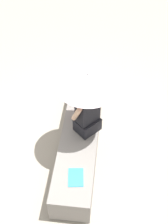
# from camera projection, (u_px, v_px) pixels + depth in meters

# --- Properties ---
(ground_plane) EXTENTS (14.00, 14.00, 0.00)m
(ground_plane) POSITION_uv_depth(u_px,v_px,m) (81.00, 144.00, 4.96)
(ground_plane) COLOR #9E9384
(stone_bench) EXTENTS (2.63, 0.55, 0.44)m
(stone_bench) POSITION_uv_depth(u_px,v_px,m) (81.00, 135.00, 4.80)
(stone_bench) COLOR gray
(stone_bench) RESTS_ON ground
(person_seated) EXTENTS (0.48, 0.47, 0.90)m
(person_seated) POSITION_uv_depth(u_px,v_px,m) (88.00, 112.00, 4.32)
(person_seated) COLOR black
(person_seated) RESTS_ON stone_bench
(parasol) EXTENTS (0.85, 0.85, 1.09)m
(parasol) POSITION_uv_depth(u_px,v_px,m) (88.00, 80.00, 3.91)
(parasol) COLOR #B7B7BC
(parasol) RESTS_ON stone_bench
(handbag_black) EXTENTS (0.22, 0.17, 0.33)m
(handbag_black) POSITION_uv_depth(u_px,v_px,m) (89.00, 101.00, 4.78)
(handbag_black) COLOR #B2333D
(handbag_black) RESTS_ON stone_bench
(tote_bag_canvas) EXTENTS (0.30, 0.22, 0.29)m
(tote_bag_canvas) POSITION_uv_depth(u_px,v_px,m) (90.00, 89.00, 5.01)
(tote_bag_canvas) COLOR #335184
(tote_bag_canvas) RESTS_ON stone_bench
(magazine) EXTENTS (0.30, 0.23, 0.01)m
(magazine) POSITION_uv_depth(u_px,v_px,m) (76.00, 177.00, 4.02)
(magazine) COLOR #339ED1
(magazine) RESTS_ON stone_bench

